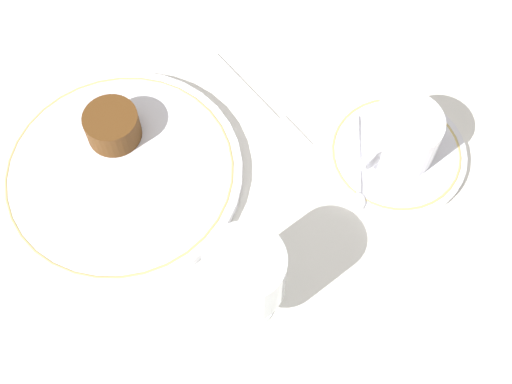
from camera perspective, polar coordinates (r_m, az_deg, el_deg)
name	(u,v)px	position (r m, az deg, el deg)	size (l,w,h in m)	color
ground_plane	(144,203)	(0.80, -8.98, -0.89)	(3.00, 3.00, 0.00)	white
dinner_plate	(123,172)	(0.81, -10.61, 1.58)	(0.27, 0.27, 0.01)	white
saucer	(396,154)	(0.83, 11.13, 3.00)	(0.16, 0.16, 0.01)	white
coffee_cup	(404,135)	(0.80, 11.74, 4.45)	(0.10, 0.08, 0.06)	white
spoon	(358,173)	(0.80, 8.16, 1.55)	(0.09, 0.10, 0.00)	silver
wine_glass	(245,275)	(0.67, -0.87, -6.68)	(0.08, 0.08, 0.12)	silver
fork	(269,111)	(0.85, 1.03, 6.47)	(0.02, 0.17, 0.01)	silver
dessert_cake	(112,126)	(0.82, -11.42, 5.20)	(0.06, 0.06, 0.04)	#563314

